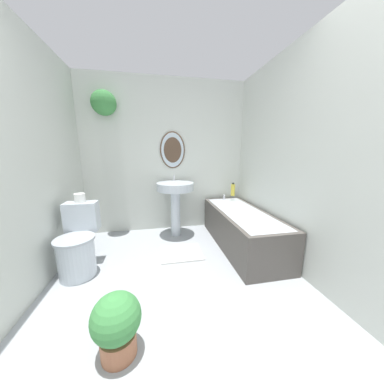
{
  "coord_description": "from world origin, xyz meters",
  "views": [
    {
      "loc": [
        -0.19,
        -0.44,
        1.27
      ],
      "look_at": [
        0.22,
        1.68,
        0.83
      ],
      "focal_mm": 18.0,
      "sensor_mm": 36.0,
      "label": 1
    }
  ],
  "objects_px": {
    "potted_plant": "(117,323)",
    "toilet_paper_roll": "(80,198)",
    "bathtub": "(241,228)",
    "shampoo_bottle": "(233,190)",
    "toilet": "(78,245)",
    "pedestal_sink": "(175,195)"
  },
  "relations": [
    {
      "from": "potted_plant",
      "to": "toilet_paper_roll",
      "type": "xyz_separation_m",
      "value": [
        -0.56,
        1.2,
        0.55
      ]
    },
    {
      "from": "potted_plant",
      "to": "toilet_paper_roll",
      "type": "bearing_deg",
      "value": 115.08
    },
    {
      "from": "potted_plant",
      "to": "toilet_paper_roll",
      "type": "height_order",
      "value": "toilet_paper_roll"
    },
    {
      "from": "toilet",
      "to": "bathtub",
      "type": "relative_size",
      "value": 0.46
    },
    {
      "from": "pedestal_sink",
      "to": "bathtub",
      "type": "distance_m",
      "value": 1.07
    },
    {
      "from": "shampoo_bottle",
      "to": "toilet_paper_roll",
      "type": "xyz_separation_m",
      "value": [
        -2.09,
        -0.66,
        0.11
      ]
    },
    {
      "from": "bathtub",
      "to": "shampoo_bottle",
      "type": "height_order",
      "value": "shampoo_bottle"
    },
    {
      "from": "pedestal_sink",
      "to": "shampoo_bottle",
      "type": "bearing_deg",
      "value": 5.58
    },
    {
      "from": "shampoo_bottle",
      "to": "toilet",
      "type": "bearing_deg",
      "value": -157.78
    },
    {
      "from": "pedestal_sink",
      "to": "toilet_paper_roll",
      "type": "distance_m",
      "value": 1.26
    },
    {
      "from": "pedestal_sink",
      "to": "potted_plant",
      "type": "xyz_separation_m",
      "value": [
        -0.56,
        -1.76,
        -0.41
      ]
    },
    {
      "from": "toilet_paper_roll",
      "to": "bathtub",
      "type": "bearing_deg",
      "value": 1.23
    },
    {
      "from": "pedestal_sink",
      "to": "potted_plant",
      "type": "distance_m",
      "value": 1.9
    },
    {
      "from": "toilet_paper_roll",
      "to": "potted_plant",
      "type": "bearing_deg",
      "value": -64.92
    },
    {
      "from": "bathtub",
      "to": "shampoo_bottle",
      "type": "relative_size",
      "value": 7.35
    },
    {
      "from": "shampoo_bottle",
      "to": "toilet_paper_roll",
      "type": "height_order",
      "value": "toilet_paper_roll"
    },
    {
      "from": "bathtub",
      "to": "toilet",
      "type": "bearing_deg",
      "value": -173.21
    },
    {
      "from": "bathtub",
      "to": "toilet_paper_roll",
      "type": "height_order",
      "value": "toilet_paper_roll"
    },
    {
      "from": "potted_plant",
      "to": "toilet",
      "type": "bearing_deg",
      "value": 119.12
    },
    {
      "from": "bathtub",
      "to": "potted_plant",
      "type": "height_order",
      "value": "bathtub"
    },
    {
      "from": "bathtub",
      "to": "potted_plant",
      "type": "bearing_deg",
      "value": -138.56
    },
    {
      "from": "shampoo_bottle",
      "to": "potted_plant",
      "type": "bearing_deg",
      "value": -129.38
    }
  ]
}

